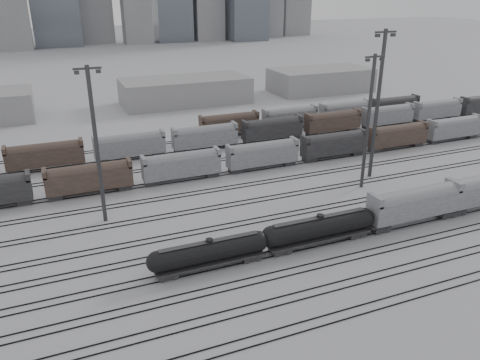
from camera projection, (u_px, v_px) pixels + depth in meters
name	position (u px, v px, depth m)	size (l,w,h in m)	color
ground	(306.00, 251.00, 66.05)	(900.00, 900.00, 0.00)	#BBBBC0
tracks	(255.00, 202.00, 81.00)	(220.00, 71.50, 0.16)	black
tank_car_a	(210.00, 252.00, 61.10)	(16.72, 2.79, 4.13)	black
tank_car_b	(319.00, 228.00, 66.85)	(18.14, 3.02, 4.48)	black
hopper_car_a	(415.00, 202.00, 72.47)	(16.27, 3.23, 5.82)	black
light_mast_b	(96.00, 143.00, 69.65)	(3.91, 0.63, 24.43)	#363638
light_mast_c	(368.00, 120.00, 82.38)	(3.88, 0.62, 24.22)	#363638
light_mast_d	(378.00, 102.00, 86.61)	(4.45, 0.71, 27.81)	#363638
bg_string_near	(262.00, 155.00, 95.18)	(151.00, 3.00, 5.60)	gray
bg_string_mid	(272.00, 130.00, 112.38)	(151.00, 3.00, 5.60)	black
bg_string_far	(318.00, 115.00, 125.37)	(66.00, 3.00, 5.60)	brown
warehouse_mid	(185.00, 91.00, 149.34)	(40.00, 18.00, 8.00)	gray
warehouse_right	(321.00, 80.00, 166.89)	(35.00, 18.00, 8.00)	gray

